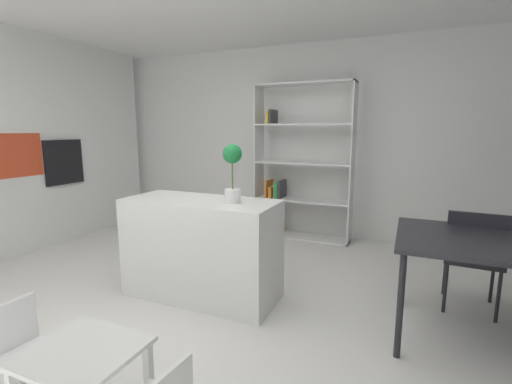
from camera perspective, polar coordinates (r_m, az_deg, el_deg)
The scene contains 10 objects.
ground_plane at distance 3.28m, azimuth -8.36°, elevation -17.97°, with size 9.63×9.63×0.00m, color silver.
back_partition at distance 5.38m, azimuth 6.58°, elevation 8.07°, with size 7.00×0.06×2.73m, color white.
built_in_oven at distance 5.53m, azimuth -28.26°, elevation 4.25°, with size 0.06×0.56×0.60m.
kitchen_island at distance 3.36m, azimuth -8.63°, elevation -8.86°, with size 1.39×0.60×0.91m, color white.
potted_plant_on_island at distance 3.03m, azimuth -3.79°, elevation 3.81°, with size 0.16×0.16×0.50m.
open_bookshelf at distance 5.07m, azimuth 6.40°, elevation 3.41°, with size 1.36×0.35×2.15m.
child_table at distance 2.15m, azimuth -25.85°, elevation -23.43°, with size 0.54×0.49×0.46m.
child_chair_left at distance 2.51m, azimuth -33.18°, elevation -20.28°, with size 0.29×0.29×0.60m.
dining_table at distance 2.99m, azimuth 33.07°, elevation -7.79°, with size 1.20×0.93×0.78m.
dining_chair_far at distance 3.50m, azimuth 31.39°, elevation -8.27°, with size 0.46×0.47×0.89m.
Camera 1 is at (1.55, -2.46, 1.53)m, focal length 25.13 mm.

